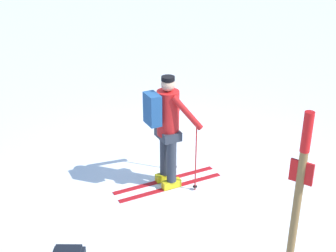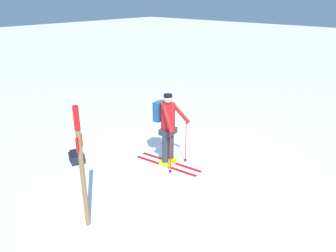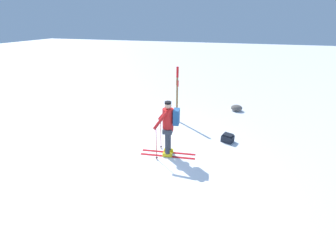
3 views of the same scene
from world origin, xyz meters
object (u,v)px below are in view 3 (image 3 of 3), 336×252
at_px(skier, 169,125).
at_px(dropped_backpack, 228,138).
at_px(rock_boulder, 237,108).
at_px(trail_marker, 177,90).

distance_m(skier, dropped_backpack, 2.46).
relative_size(dropped_backpack, rock_boulder, 0.89).
bearing_deg(skier, trail_marker, -80.72).
relative_size(skier, trail_marker, 0.79).
bearing_deg(rock_boulder, dropped_backpack, 85.80).
height_order(trail_marker, rock_boulder, trail_marker).
xyz_separation_m(dropped_backpack, trail_marker, (2.22, -1.27, 1.21)).
bearing_deg(rock_boulder, trail_marker, 38.39).
relative_size(skier, dropped_backpack, 3.81).
xyz_separation_m(skier, trail_marker, (0.44, -2.70, 0.31)).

